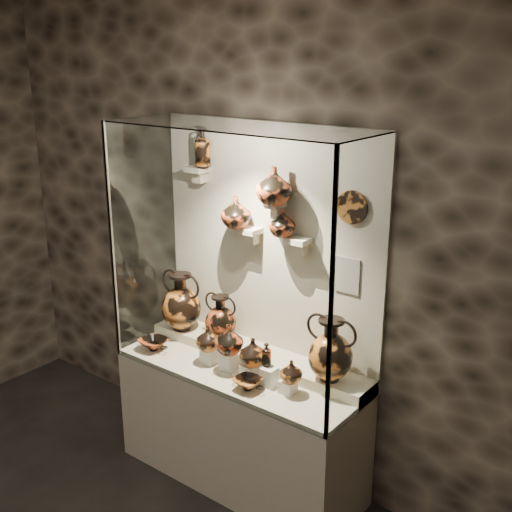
{
  "coord_description": "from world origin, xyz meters",
  "views": [
    {
      "loc": [
        2.38,
        -0.72,
        2.81
      ],
      "look_at": [
        0.06,
        2.27,
        1.6
      ],
      "focal_mm": 45.0,
      "sensor_mm": 36.0,
      "label": 1
    }
  ],
  "objects": [
    {
      "name": "kylix_right",
      "position": [
        0.2,
        2.01,
        0.87
      ],
      "size": [
        0.28,
        0.26,
        0.09
      ],
      "primitive_type": null,
      "rotation": [
        0.0,
        0.0,
        0.4
      ],
      "color": "#C46B25",
      "rests_on": "front_tier"
    },
    {
      "name": "amphora_right",
      "position": [
        0.6,
        2.31,
        1.1
      ],
      "size": [
        0.34,
        0.34,
        0.4
      ],
      "primitive_type": null,
      "rotation": [
        0.0,
        0.0,
        -0.06
      ],
      "color": "#C46B25",
      "rests_on": "rear_tier"
    },
    {
      "name": "glass_left",
      "position": [
        -0.85,
        2.18,
        1.6
      ],
      "size": [
        0.01,
        0.6,
        1.6
      ],
      "primitive_type": "cube",
      "color": "white",
      "rests_on": "plinth"
    },
    {
      "name": "lekythos_tall",
      "position": [
        -0.49,
        2.41,
        2.21
      ],
      "size": [
        0.13,
        0.13,
        0.29
      ],
      "primitive_type": null,
      "rotation": [
        0.0,
        0.0,
        -0.11
      ],
      "color": "#C46B25",
      "rests_on": "bracket_ul"
    },
    {
      "name": "frame_post_left",
      "position": [
        -0.84,
        1.89,
        1.6
      ],
      "size": [
        0.02,
        0.02,
        1.6
      ],
      "primitive_type": "cube",
      "color": "gray",
      "rests_on": "plinth"
    },
    {
      "name": "bracket_cb",
      "position": [
        0.1,
        2.42,
        1.9
      ],
      "size": [
        0.1,
        0.12,
        0.04
      ],
      "primitive_type": "cube",
      "color": "beige",
      "rests_on": "back_panel"
    },
    {
      "name": "glass_right",
      "position": [
        0.85,
        2.18,
        1.6
      ],
      "size": [
        0.01,
        0.6,
        1.6
      ],
      "primitive_type": "cube",
      "color": "white",
      "rests_on": "plinth"
    },
    {
      "name": "jug_c",
      "position": [
        0.14,
        2.15,
        1.01
      ],
      "size": [
        0.23,
        0.23,
        0.18
      ],
      "primitive_type": "imported",
      "rotation": [
        0.0,
        0.0,
        -0.41
      ],
      "color": "#C46B25",
      "rests_on": "pedestal_c"
    },
    {
      "name": "jug_a",
      "position": [
        -0.21,
        2.11,
        1.01
      ],
      "size": [
        0.18,
        0.18,
        0.17
      ],
      "primitive_type": "imported",
      "rotation": [
        0.0,
        0.0,
        -0.18
      ],
      "color": "#C46B25",
      "rests_on": "pedestal_a"
    },
    {
      "name": "pedestal_d",
      "position": [
        0.28,
        2.13,
        0.89
      ],
      "size": [
        0.09,
        0.09,
        0.12
      ],
      "primitive_type": "cube",
      "color": "silver",
      "rests_on": "front_tier"
    },
    {
      "name": "amphora_mid",
      "position": [
        -0.3,
        2.34,
        1.06
      ],
      "size": [
        0.32,
        0.32,
        0.32
      ],
      "primitive_type": null,
      "rotation": [
        0.0,
        0.0,
        -0.29
      ],
      "color": "#A13C1C",
      "rests_on": "rear_tier"
    },
    {
      "name": "frame_post_right",
      "position": [
        0.84,
        1.89,
        1.6
      ],
      "size": [
        0.02,
        0.02,
        1.6
      ],
      "primitive_type": "cube",
      "color": "gray",
      "rests_on": "plinth"
    },
    {
      "name": "glass_top",
      "position": [
        0.0,
        2.18,
        2.4
      ],
      "size": [
        1.7,
        0.6,
        0.01
      ],
      "primitive_type": "cube",
      "color": "white",
      "rests_on": "back_panel"
    },
    {
      "name": "wall_plate",
      "position": [
        0.61,
        2.47,
        1.95
      ],
      "size": [
        0.2,
        0.02,
        0.2
      ],
      "primitive_type": "cylinder",
      "rotation": [
        1.57,
        0.0,
        0.0
      ],
      "color": "#A55E20",
      "rests_on": "back_panel"
    },
    {
      "name": "jug_e",
      "position": [
        0.44,
        2.13,
        0.98
      ],
      "size": [
        0.17,
        0.17,
        0.14
      ],
      "primitive_type": "imported",
      "rotation": [
        0.0,
        0.0,
        0.34
      ],
      "color": "#C46B25",
      "rests_on": "pedestal_e"
    },
    {
      "name": "ovoid_vase_c",
      "position": [
        0.18,
        2.39,
        1.8
      ],
      "size": [
        0.18,
        0.18,
        0.17
      ],
      "primitive_type": "imported",
      "rotation": [
        0.0,
        0.0,
        -0.1
      ],
      "color": "#A13C1C",
      "rests_on": "bracket_cc"
    },
    {
      "name": "pedestal_a",
      "position": [
        -0.22,
        2.13,
        0.88
      ],
      "size": [
        0.09,
        0.09,
        0.1
      ],
      "primitive_type": "cube",
      "color": "silver",
      "rests_on": "front_tier"
    },
    {
      "name": "pedestal_b",
      "position": [
        -0.05,
        2.13,
        0.9
      ],
      "size": [
        0.09,
        0.09,
        0.13
      ],
      "primitive_type": "cube",
      "color": "silver",
      "rests_on": "front_tier"
    },
    {
      "name": "pedestal_e",
      "position": [
        0.42,
        2.13,
        0.87
      ],
      "size": [
        0.09,
        0.09,
        0.08
      ],
      "primitive_type": "cube",
      "color": "silver",
      "rests_on": "front_tier"
    },
    {
      "name": "pedestal_c",
      "position": [
        0.12,
        2.13,
        0.88
      ],
      "size": [
        0.09,
        0.09,
        0.09
      ],
      "primitive_type": "cube",
      "color": "silver",
      "rests_on": "front_tier"
    },
    {
      "name": "ovoid_vase_a",
      "position": [
        -0.18,
        2.37,
        1.82
      ],
      "size": [
        0.22,
        0.22,
        0.21
      ],
      "primitive_type": "imported",
      "rotation": [
        0.0,
        0.0,
        0.12
      ],
      "color": "#A13C1C",
      "rests_on": "bracket_ca"
    },
    {
      "name": "bracket_ul",
      "position": [
        -0.55,
        2.42,
        2.05
      ],
      "size": [
        0.14,
        0.12,
        0.04
      ],
      "primitive_type": "cube",
      "color": "beige",
      "rests_on": "back_panel"
    },
    {
      "name": "glass_front",
      "position": [
        0.0,
        1.88,
        1.6
      ],
      "size": [
        1.7,
        0.01,
        1.6
      ],
      "primitive_type": "cube",
      "color": "white",
      "rests_on": "plinth"
    },
    {
      "name": "wall_back",
      "position": [
        0.0,
        2.5,
        1.6
      ],
      "size": [
        5.0,
        0.02,
        3.2
      ],
      "primitive_type": "cube",
      "color": "black",
      "rests_on": "ground"
    },
    {
      "name": "bracket_ca",
      "position": [
        -0.1,
        2.42,
        1.7
      ],
      "size": [
        0.14,
        0.12,
        0.04
      ],
      "primitive_type": "cube",
      "color": "beige",
      "rests_on": "back_panel"
    },
    {
      "name": "jug_b",
      "position": [
        -0.03,
        2.12,
        1.06
      ],
      "size": [
        0.2,
        0.2,
        0.2
      ],
      "primitive_type": "imported",
      "rotation": [
        0.0,
        0.0,
        0.1
      ],
      "color": "#A13C1C",
      "rests_on": "pedestal_b"
    },
    {
      "name": "front_tier",
      "position": [
        0.0,
        2.18,
        0.82
      ],
      "size": [
        1.68,
        0.58,
        0.03
      ],
      "primitive_type": "cube",
      "color": "beige",
      "rests_on": "plinth"
    },
    {
      "name": "bracket_cc",
      "position": [
        0.28,
        2.42,
        1.7
      ],
      "size": [
        0.14,
        0.12,
        0.04
      ],
      "primitive_type": "cube",
      "color": "beige",
      "rests_on": "back_panel"
    },
    {
      "name": "plinth",
      "position": [
        0.0,
        2.18,
        0.4
      ],
      "size": [
        1.7,
        0.6,
        0.8
      ],
      "primitive_type": "cube",
      "color": "beige",
      "rests_on": "floor"
    },
    {
      "name": "info_placard",
      "position": [
        0.59,
        2.47,
        1.53
      ],
      "size": [
        0.17,
        0.01,
        0.22
      ],
      "primitive_type": "cube",
      "color": "beige",
      "rests_on": "back_panel"
    },
    {
      "name": "back_panel",
      "position": [
        0.0,
        2.5,
        1.6
      ],
      "size": [
        1.7,
        0.03,
        1.6
      ],
      "primitive_type": "cube",
      "color": "beige",
      "rests_on": "plinth"
    },
    {
      "name": "ovoid_vase_b",
      "position": [
        0.14,
        2.36,
        2.03
      ],
      "size": [
        0.23,
        0.23,
        0.23
      ],
      "primitive_type": "imported",
      "rotation": [
        0.0,
        0.0,
        0.04
      ],
      "color": "#A13C1C",
      "rests_on": "bracket_cb"
    },
    {
      "name": "rear_tier",
      "position": [
        0.0,
        2.35,
        0.85
      ],
      "size": [
        1.7,
        0.25,
        0.1
      ],
      "primitive_type": "cube",
      "color": "beige",
      "rests_on": "plinth"
    },
    {
      "name": "lekythos_small",
      "position": [
        0.25,
        2.15,
        1.03
      ],
      "size": [
        0.09,
        0.09,
        0.17
      ],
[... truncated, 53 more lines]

